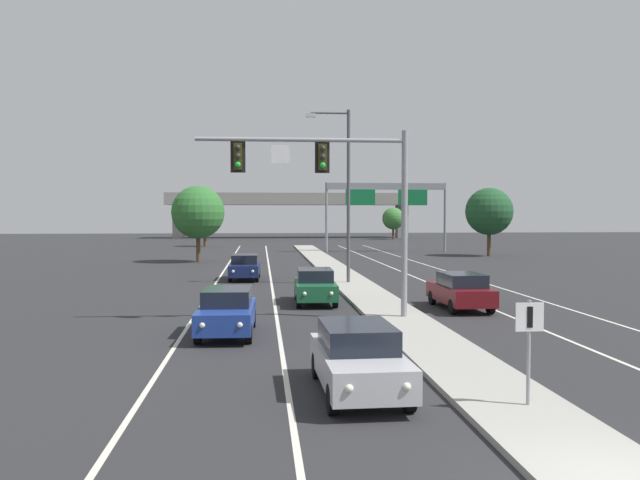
{
  "coord_description": "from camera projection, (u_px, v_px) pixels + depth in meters",
  "views": [
    {
      "loc": [
        -5.31,
        -8.99,
        4.14
      ],
      "look_at": [
        -3.2,
        14.21,
        3.2
      ],
      "focal_mm": 36.5,
      "sensor_mm": 36.0,
      "label": 1
    }
  ],
  "objects": [
    {
      "name": "tree_far_right_a",
      "position": [
        393.0,
        219.0,
        105.18
      ],
      "size": [
        3.56,
        3.56,
        5.15
      ],
      "color": "#4C3823",
      "rests_on": "ground"
    },
    {
      "name": "car_receding_darkred",
      "position": [
        460.0,
        290.0,
        28.16
      ],
      "size": [
        1.88,
        4.5,
        1.58
      ],
      "color": "#5B0F14",
      "rests_on": "ground"
    },
    {
      "name": "car_oncoming_green",
      "position": [
        315.0,
        286.0,
        30.05
      ],
      "size": [
        1.92,
        4.51,
        1.58
      ],
      "color": "#195633",
      "rests_on": "ground"
    },
    {
      "name": "tree_far_left_b",
      "position": [
        205.0,
        222.0,
        81.95
      ],
      "size": [
        3.22,
        3.22,
        4.66
      ],
      "color": "#4C3823",
      "rests_on": "ground"
    },
    {
      "name": "edge_stripe_right",
      "position": [
        508.0,
        290.0,
        35.2
      ],
      "size": [
        0.14,
        100.0,
        0.01
      ],
      "primitive_type": "cube",
      "color": "silver",
      "rests_on": "ground"
    },
    {
      "name": "tree_far_left_a",
      "position": [
        198.0,
        212.0,
        55.17
      ],
      "size": [
        4.51,
        4.51,
        6.52
      ],
      "color": "#4C3823",
      "rests_on": "ground"
    },
    {
      "name": "car_oncoming_silver",
      "position": [
        358.0,
        358.0,
        15.0
      ],
      "size": [
        1.9,
        4.5,
        1.58
      ],
      "color": "#B7B7BC",
      "rests_on": "ground"
    },
    {
      "name": "tree_far_right_c",
      "position": [
        489.0,
        211.0,
        63.25
      ],
      "size": [
        4.61,
        4.61,
        6.67
      ],
      "color": "#4C3823",
      "rests_on": "ground"
    },
    {
      "name": "median_sign_post",
      "position": [
        529.0,
        337.0,
        13.51
      ],
      "size": [
        0.6,
        0.1,
        2.2
      ],
      "color": "gray",
      "rests_on": "median_island"
    },
    {
      "name": "overhead_signal_mast",
      "position": [
        337.0,
        182.0,
        24.86
      ],
      "size": [
        8.12,
        0.44,
        7.2
      ],
      "color": "gray",
      "rests_on": "median_island"
    },
    {
      "name": "overpass_bridge",
      "position": [
        292.0,
        204.0,
        111.52
      ],
      "size": [
        42.4,
        6.4,
        7.65
      ],
      "color": "gray",
      "rests_on": "ground"
    },
    {
      "name": "lane_stripe_receding_center",
      "position": [
        448.0,
        291.0,
        34.9
      ],
      "size": [
        0.14,
        100.0,
        0.01
      ],
      "primitive_type": "cube",
      "color": "silver",
      "rests_on": "ground"
    },
    {
      "name": "street_lamp_median",
      "position": [
        345.0,
        185.0,
        37.69
      ],
      "size": [
        2.58,
        0.28,
        10.0
      ],
      "color": "#4C4C51",
      "rests_on": "median_island"
    },
    {
      "name": "median_island",
      "position": [
        387.0,
        310.0,
        27.51
      ],
      "size": [
        2.4,
        110.0,
        0.15
      ],
      "primitive_type": "cube",
      "color": "#9E9B93",
      "rests_on": "ground"
    },
    {
      "name": "lane_stripe_oncoming_center",
      "position": [
        273.0,
        293.0,
        34.05
      ],
      "size": [
        0.14,
        100.0,
        0.01
      ],
      "primitive_type": "cube",
      "color": "silver",
      "rests_on": "ground"
    },
    {
      "name": "car_oncoming_blue",
      "position": [
        227.0,
        311.0,
        22.19
      ],
      "size": [
        1.93,
        4.51,
        1.58
      ],
      "color": "navy",
      "rests_on": "ground"
    },
    {
      "name": "car_oncoming_navy",
      "position": [
        245.0,
        267.0,
        40.8
      ],
      "size": [
        1.92,
        4.51,
        1.58
      ],
      "color": "#141E4C",
      "rests_on": "ground"
    },
    {
      "name": "edge_stripe_left",
      "position": [
        209.0,
        293.0,
        33.75
      ],
      "size": [
        0.14,
        100.0,
        0.01
      ],
      "primitive_type": "cube",
      "color": "silver",
      "rests_on": "ground"
    },
    {
      "name": "highway_sign_gantry",
      "position": [
        386.0,
        195.0,
        70.12
      ],
      "size": [
        13.28,
        0.42,
        7.5
      ],
      "color": "gray",
      "rests_on": "ground"
    }
  ]
}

